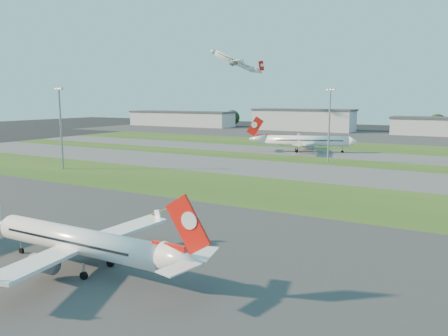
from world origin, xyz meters
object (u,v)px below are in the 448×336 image
Objects in this scene: light_mast_centre at (329,120)px; airliner_parked at (80,242)px; light_mast_west at (61,123)px; airliner_taxiing at (305,141)px.

airliner_parked is at bearing -90.39° from light_mast_centre.
light_mast_west is 1.00× the size of light_mast_centre.
airliner_parked is 113.25m from light_mast_centre.
airliner_parked is 1.31× the size of light_mast_centre.
airliner_parked is 138.46m from airliner_taxiing.
light_mast_centre is (0.77, 112.70, 11.11)m from airliner_parked.
airliner_parked is at bearing 76.63° from airliner_taxiing.
airliner_taxiing is 31.63m from light_mast_centre.
airliner_parked is at bearing -39.32° from light_mast_west.
light_mast_centre is (70.00, 56.00, 0.00)m from light_mast_west.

